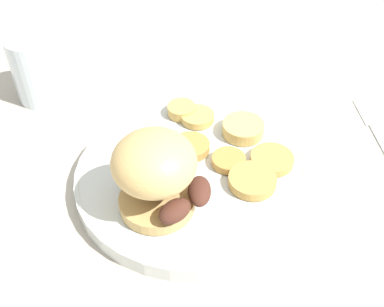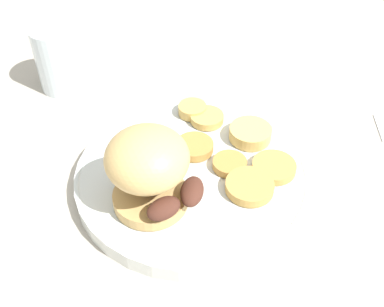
# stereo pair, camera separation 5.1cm
# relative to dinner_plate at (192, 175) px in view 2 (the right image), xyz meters

# --- Properties ---
(ground_plane) EXTENTS (4.00, 4.00, 0.00)m
(ground_plane) POSITION_rel_dinner_plate_xyz_m (0.00, 0.00, -0.01)
(ground_plane) COLOR #B2A899
(dinner_plate) EXTENTS (0.28, 0.28, 0.02)m
(dinner_plate) POSITION_rel_dinner_plate_xyz_m (0.00, 0.00, 0.00)
(dinner_plate) COLOR silver
(dinner_plate) RESTS_ON ground_plane
(sandwich) EXTENTS (0.11, 0.11, 0.10)m
(sandwich) POSITION_rel_dinner_plate_xyz_m (-0.05, 0.04, 0.06)
(sandwich) COLOR tan
(sandwich) RESTS_ON dinner_plate
(potato_round_0) EXTENTS (0.05, 0.05, 0.02)m
(potato_round_0) POSITION_rel_dinner_plate_xyz_m (0.06, -0.07, 0.02)
(potato_round_0) COLOR #DBB766
(potato_round_0) RESTS_ON dinner_plate
(potato_round_1) EXTENTS (0.05, 0.05, 0.01)m
(potato_round_1) POSITION_rel_dinner_plate_xyz_m (0.01, -0.10, 0.01)
(potato_round_1) COLOR tan
(potato_round_1) RESTS_ON dinner_plate
(potato_round_2) EXTENTS (0.04, 0.04, 0.01)m
(potato_round_2) POSITION_rel_dinner_plate_xyz_m (0.11, 0.01, 0.02)
(potato_round_2) COLOR tan
(potato_round_2) RESTS_ON dinner_plate
(potato_round_3) EXTENTS (0.05, 0.05, 0.01)m
(potato_round_3) POSITION_rel_dinner_plate_xyz_m (0.03, 0.00, 0.02)
(potato_round_3) COLOR #BC8942
(potato_round_3) RESTS_ON dinner_plate
(potato_round_4) EXTENTS (0.04, 0.04, 0.01)m
(potato_round_4) POSITION_rel_dinner_plate_xyz_m (0.09, -0.01, 0.02)
(potato_round_4) COLOR tan
(potato_round_4) RESTS_ON dinner_plate
(potato_round_5) EXTENTS (0.04, 0.04, 0.01)m
(potato_round_5) POSITION_rel_dinner_plate_xyz_m (0.01, -0.04, 0.01)
(potato_round_5) COLOR #BC8942
(potato_round_5) RESTS_ON dinner_plate
(potato_round_6) EXTENTS (0.06, 0.06, 0.01)m
(potato_round_6) POSITION_rel_dinner_plate_xyz_m (-0.03, -0.07, 0.02)
(potato_round_6) COLOR tan
(potato_round_6) RESTS_ON dinner_plate
(drinking_glass) EXTENTS (0.07, 0.07, 0.10)m
(drinking_glass) POSITION_rel_dinner_plate_xyz_m (0.19, 0.21, 0.04)
(drinking_glass) COLOR silver
(drinking_glass) RESTS_ON ground_plane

